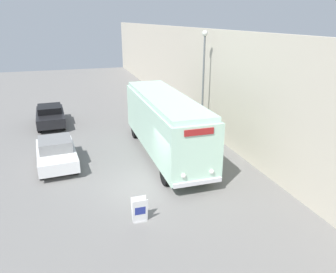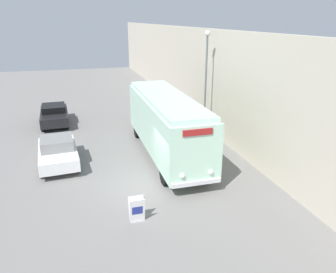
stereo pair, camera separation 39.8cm
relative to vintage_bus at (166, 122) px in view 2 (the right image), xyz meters
The scene contains 7 objects.
ground_plane 4.42m from the vintage_bus, 120.24° to the right, with size 80.00×80.00×0.00m, color slate.
building_wall_right 7.97m from the vintage_bus, 57.28° to the left, with size 0.30×60.00×6.89m.
vintage_bus is the anchor object (origin of this frame).
sign_board 6.91m from the vintage_bus, 115.62° to the right, with size 0.60×0.39×1.04m.
streetlamp 4.82m from the vintage_bus, 36.66° to the left, with size 0.36×0.36×6.84m.
parked_car_near 6.14m from the vintage_bus, behind, with size 2.22×4.19×1.51m.
parked_car_mid 10.32m from the vintage_bus, 129.05° to the left, with size 2.11×4.41×1.47m.
Camera 2 is at (-2.81, -13.59, 7.56)m, focal length 35.00 mm.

